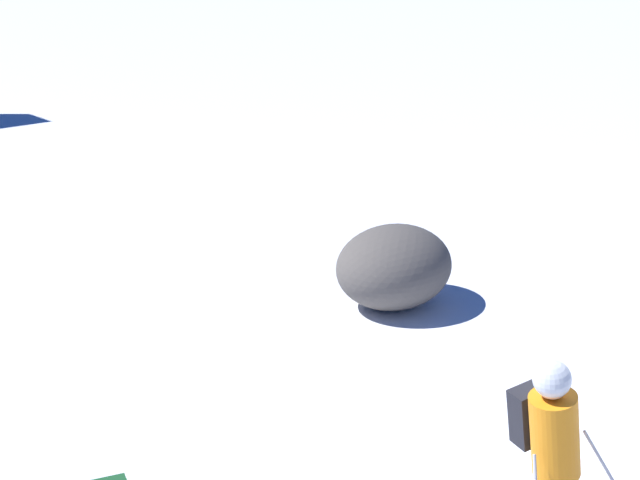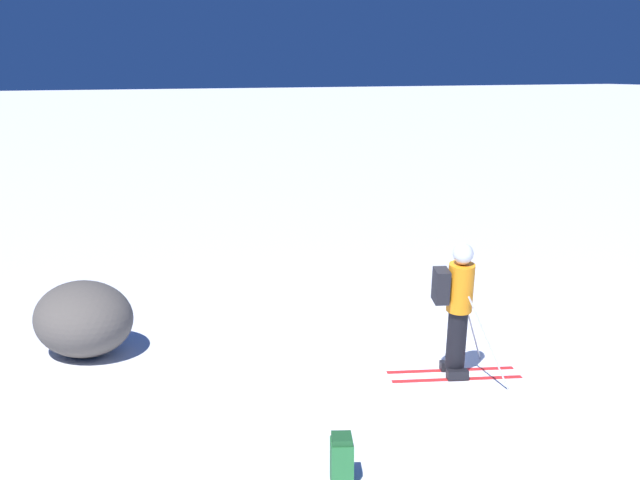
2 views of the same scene
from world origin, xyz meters
The scene contains 2 objects.
skier centered at (-1.52, 0.08, 1.05)m, with size 1.31×1.80×1.88m.
exposed_boulder_1 centered at (1.74, 4.23, 0.53)m, with size 1.63×1.39×1.06m, color #4C4742.
Camera 1 is at (-6.63, -2.55, 4.61)m, focal length 50.00 mm.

